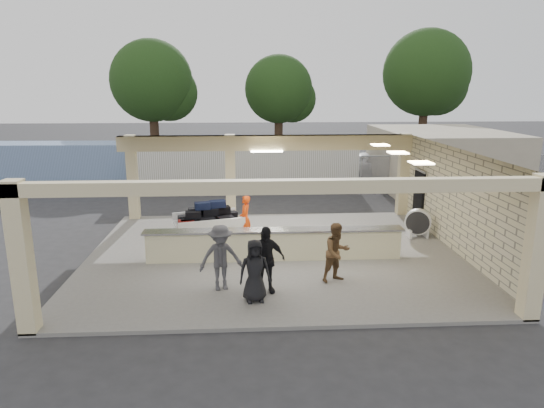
{
  "coord_description": "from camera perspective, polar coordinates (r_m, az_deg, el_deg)",
  "views": [
    {
      "loc": [
        -0.91,
        -15.07,
        5.47
      ],
      "look_at": [
        0.01,
        1.0,
        1.53
      ],
      "focal_mm": 32.0,
      "sensor_mm": 36.0,
      "label": 1
    }
  ],
  "objects": [
    {
      "name": "tree_mid",
      "position": [
        41.35,
        1.23,
        13.04
      ],
      "size": [
        6.0,
        5.6,
        8.0
      ],
      "color": "#382619",
      "rests_on": "ground"
    },
    {
      "name": "fence",
      "position": [
        27.21,
        22.77,
        3.33
      ],
      "size": [
        12.06,
        0.06,
        2.03
      ],
      "color": "gray",
      "rests_on": "ground"
    },
    {
      "name": "baggage_counter",
      "position": [
        15.39,
        0.28,
        -4.75
      ],
      "size": [
        8.2,
        0.58,
        0.98
      ],
      "color": "beige",
      "rests_on": "pavilion"
    },
    {
      "name": "baggage_handler",
      "position": [
        17.19,
        -3.17,
        -1.66
      ],
      "size": [
        0.36,
        0.61,
        1.61
      ],
      "primitive_type": "imported",
      "rotation": [
        0.0,
        0.0,
        4.64
      ],
      "color": "#FF460D",
      "rests_on": "pavilion"
    },
    {
      "name": "car_white_b",
      "position": [
        30.96,
        19.16,
        4.27
      ],
      "size": [
        5.08,
        2.31,
        1.55
      ],
      "primitive_type": "imported",
      "rotation": [
        0.0,
        0.0,
        1.47
      ],
      "color": "white",
      "rests_on": "ground"
    },
    {
      "name": "passenger_b",
      "position": [
        12.83,
        -0.8,
        -6.58
      ],
      "size": [
        1.13,
        0.65,
        1.82
      ],
      "primitive_type": "imported",
      "rotation": [
        0.0,
        0.0,
        0.26
      ],
      "color": "black",
      "rests_on": "pavilion"
    },
    {
      "name": "container_blue",
      "position": [
        29.35,
        -24.27,
        4.2
      ],
      "size": [
        9.41,
        2.51,
        2.43
      ],
      "primitive_type": "cube",
      "rotation": [
        0.0,
        0.0,
        -0.03
      ],
      "color": "#7C98C6",
      "rests_on": "ground"
    },
    {
      "name": "passenger_c",
      "position": [
        13.09,
        -6.05,
        -6.28
      ],
      "size": [
        1.23,
        0.66,
        1.8
      ],
      "primitive_type": "imported",
      "rotation": [
        0.0,
        0.0,
        0.23
      ],
      "color": "#4A494E",
      "rests_on": "pavilion"
    },
    {
      "name": "car_dark",
      "position": [
        30.17,
        8.46,
        4.39
      ],
      "size": [
        3.93,
        1.63,
        1.28
      ],
      "primitive_type": "imported",
      "rotation": [
        0.0,
        0.0,
        1.5
      ],
      "color": "black",
      "rests_on": "ground"
    },
    {
      "name": "passenger_a",
      "position": [
        13.69,
        7.64,
        -5.66
      ],
      "size": [
        0.9,
        0.68,
        1.69
      ],
      "primitive_type": "imported",
      "rotation": [
        0.0,
        0.0,
        0.44
      ],
      "color": "brown",
      "rests_on": "pavilion"
    },
    {
      "name": "luggage_cart",
      "position": [
        17.45,
        -7.61,
        -1.74
      ],
      "size": [
        2.65,
        2.03,
        1.37
      ],
      "rotation": [
        0.0,
        0.0,
        0.27
      ],
      "color": "silver",
      "rests_on": "pavilion"
    },
    {
      "name": "tree_left",
      "position": [
        39.81,
        -13.45,
        13.55
      ],
      "size": [
        6.6,
        6.3,
        9.0
      ],
      "color": "#382619",
      "rests_on": "ground"
    },
    {
      "name": "car_white_a",
      "position": [
        30.19,
        12.34,
        4.46
      ],
      "size": [
        5.38,
        2.63,
        1.52
      ],
      "primitive_type": "imported",
      "rotation": [
        0.0,
        0.0,
        1.55
      ],
      "color": "white",
      "rests_on": "ground"
    },
    {
      "name": "pavilion",
      "position": [
        16.3,
        0.78,
        -0.9
      ],
      "size": [
        12.01,
        10.0,
        3.55
      ],
      "color": "slate",
      "rests_on": "ground"
    },
    {
      "name": "container_white",
      "position": [
        26.27,
        -3.11,
        4.57
      ],
      "size": [
        12.0,
        3.03,
        2.57
      ],
      "primitive_type": "cube",
      "rotation": [
        0.0,
        0.0,
        0.06
      ],
      "color": "silver",
      "rests_on": "ground"
    },
    {
      "name": "drum_fan",
      "position": [
        18.36,
        16.78,
        -2.06
      ],
      "size": [
        0.98,
        0.65,
        1.03
      ],
      "rotation": [
        0.0,
        0.0,
        -0.4
      ],
      "color": "silver",
      "rests_on": "pavilion"
    },
    {
      "name": "ground",
      "position": [
        16.05,
        0.17,
        -6.17
      ],
      "size": [
        120.0,
        120.0,
        0.0
      ],
      "primitive_type": "plane",
      "color": "#29292C",
      "rests_on": "ground"
    },
    {
      "name": "adjacent_building",
      "position": [
        27.42,
        19.15,
        4.87
      ],
      "size": [
        6.0,
        8.0,
        3.2
      ],
      "primitive_type": "cube",
      "color": "#B1A68D",
      "rests_on": "ground"
    },
    {
      "name": "tree_right",
      "position": [
        43.02,
        18.02,
        14.09
      ],
      "size": [
        7.2,
        7.0,
        10.0
      ],
      "color": "#382619",
      "rests_on": "ground"
    },
    {
      "name": "passenger_d",
      "position": [
        12.37,
        -2.05,
        -7.85
      ],
      "size": [
        0.83,
        0.42,
        1.63
      ],
      "primitive_type": "imported",
      "rotation": [
        0.0,
        0.0,
        0.13
      ],
      "color": "black",
      "rests_on": "pavilion"
    }
  ]
}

